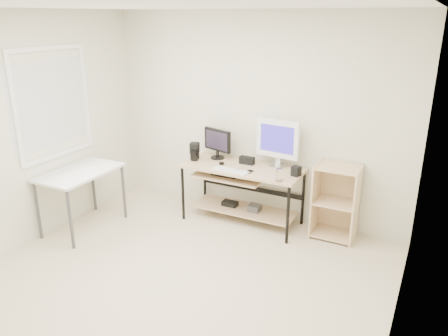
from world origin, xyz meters
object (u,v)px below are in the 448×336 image
Objects in this scene: side_table at (80,177)px; shelf_unit at (336,201)px; desk at (241,182)px; white_imac at (278,140)px; black_monitor at (217,142)px; audio_controller at (194,155)px.

shelf_unit is at bearing 23.33° from side_table.
side_table is 3.09m from shelf_unit.
desk is 0.71m from white_imac.
shelf_unit is (2.83, 1.22, -0.22)m from side_table.
black_monitor reaches higher than shelf_unit.
white_imac reaches higher than side_table.
side_table is 6.87× the size of audio_controller.
side_table is 1.68× the size of white_imac.
desk is 2.51× the size of white_imac.
white_imac reaches higher than shelf_unit.
desk is 1.97m from side_table.
desk is at bearing -3.27° from black_monitor.
audio_controller is at bearing -172.39° from desk.
desk is at bearing 32.65° from side_table.
desk is 1.67× the size of shelf_unit.
shelf_unit is at bearing 16.88° from black_monitor.
shelf_unit is at bearing 7.78° from audio_controller.
side_table is (-1.65, -1.06, 0.13)m from desk.
black_monitor reaches higher than desk.
white_imac is 1.10m from audio_controller.
shelf_unit is 1.51× the size of white_imac.
shelf_unit reaches higher than side_table.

